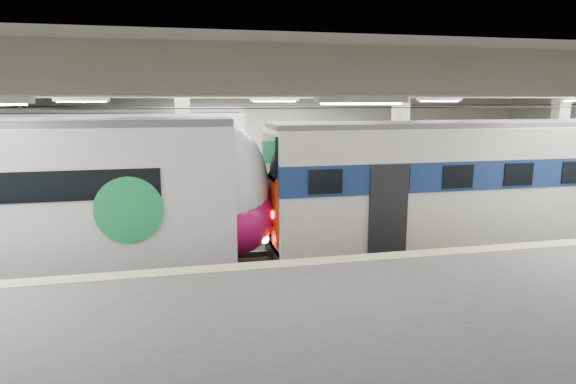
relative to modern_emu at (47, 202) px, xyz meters
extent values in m
cube|color=black|center=(6.72, 0.00, -2.24)|extent=(36.00, 24.00, 0.10)
cube|color=silver|center=(6.72, 0.00, 3.36)|extent=(36.00, 24.00, 0.20)
cube|color=beige|center=(6.72, 10.00, 0.56)|extent=(30.00, 0.10, 5.50)
cube|color=beige|center=(6.72, -10.00, 0.56)|extent=(30.00, 0.10, 5.50)
cube|color=#525254|center=(6.72, -6.50, -1.64)|extent=(30.00, 7.00, 1.10)
cube|color=beige|center=(6.72, -3.25, -1.08)|extent=(30.00, 0.50, 0.02)
cube|color=beige|center=(3.72, 3.00, 0.56)|extent=(0.50, 0.50, 5.50)
cube|color=beige|center=(11.72, 3.00, 0.56)|extent=(0.50, 0.50, 5.50)
cube|color=beige|center=(18.72, 3.00, 0.56)|extent=(0.50, 0.50, 5.50)
cube|color=beige|center=(6.72, 0.00, 3.06)|extent=(30.00, 18.00, 0.50)
cube|color=#59544C|center=(6.72, 0.00, -2.11)|extent=(30.00, 1.52, 0.16)
cube|color=#59544C|center=(6.72, 5.50, -2.11)|extent=(30.00, 1.52, 0.16)
cylinder|color=black|center=(6.72, 0.00, 2.51)|extent=(30.00, 0.03, 0.03)
cylinder|color=black|center=(6.72, 5.50, 2.51)|extent=(30.00, 0.03, 0.03)
cube|color=white|center=(6.72, -2.00, 2.73)|extent=(26.00, 8.40, 0.12)
ellipsoid|color=silver|center=(5.02, 0.00, 0.19)|extent=(2.21, 2.73, 3.67)
ellipsoid|color=#B50F55|center=(5.14, 0.00, -0.64)|extent=(2.34, 2.79, 2.25)
cylinder|color=#1B964D|center=(2.27, -1.42, 0.00)|extent=(1.73, 0.06, 1.73)
cube|color=black|center=(-1.22, 0.00, -1.84)|extent=(12.49, 1.95, 0.70)
cube|color=silver|center=(12.54, 0.00, 0.11)|extent=(12.64, 2.77, 3.60)
cube|color=navy|center=(12.54, 0.00, 0.54)|extent=(12.68, 2.83, 0.87)
cube|color=red|center=(6.18, 0.00, -0.39)|extent=(0.08, 2.35, 1.98)
cube|color=black|center=(6.18, 0.00, 1.12)|extent=(0.08, 2.22, 1.29)
cube|color=#4C4C51|center=(12.54, 0.00, 1.99)|extent=(12.64, 2.16, 0.16)
cube|color=black|center=(12.54, 0.00, -1.84)|extent=(12.64, 1.94, 0.70)
cube|color=silver|center=(-1.28, 5.50, 0.29)|extent=(14.59, 3.12, 3.95)
cube|color=#1B964D|center=(-1.28, 5.50, 0.81)|extent=(14.63, 3.18, 0.83)
cube|color=#4C4C51|center=(-1.28, 5.50, 2.37)|extent=(14.58, 2.60, 0.16)
cube|color=black|center=(-1.28, 5.50, -1.89)|extent=(14.58, 2.81, 0.60)
camera|label=1|loc=(3.69, -13.94, 2.78)|focal=30.00mm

